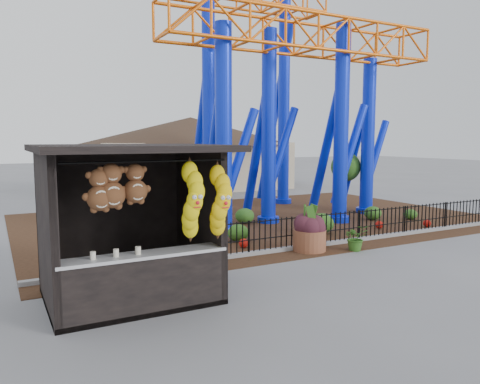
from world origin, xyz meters
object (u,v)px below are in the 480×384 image
terracotta_planter (309,240)px  potted_plant (356,238)px  prize_booth (133,226)px  roller_coaster (280,59)px

terracotta_planter → potted_plant: 1.36m
potted_plant → prize_booth: bearing=-153.7°
prize_booth → potted_plant: (6.83, 1.20, -1.15)m
roller_coaster → terracotta_planter: size_ratio=11.57×
prize_booth → terracotta_planter: 6.02m
roller_coaster → terracotta_planter: 8.62m
terracotta_planter → potted_plant: bearing=-26.2°
prize_booth → potted_plant: size_ratio=4.52×
roller_coaster → potted_plant: size_ratio=14.22×
roller_coaster → potted_plant: roller_coaster is taller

